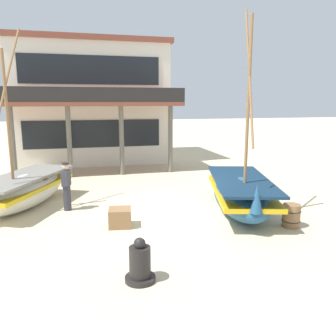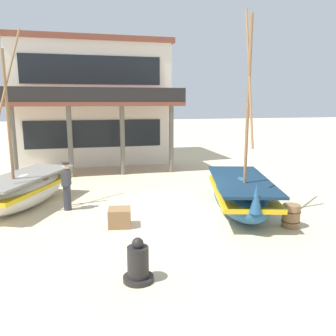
{
  "view_description": "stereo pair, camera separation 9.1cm",
  "coord_description": "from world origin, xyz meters",
  "px_view_note": "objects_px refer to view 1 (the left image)",
  "views": [
    {
      "loc": [
        -3.01,
        -10.62,
        3.72
      ],
      "look_at": [
        0.0,
        1.0,
        1.4
      ],
      "focal_mm": 36.86,
      "sensor_mm": 36.0,
      "label": 1
    },
    {
      "loc": [
        -2.93,
        -10.64,
        3.72
      ],
      "look_at": [
        0.0,
        1.0,
        1.4
      ],
      "focal_mm": 36.86,
      "sensor_mm": 36.0,
      "label": 2
    }
  ],
  "objects_px": {
    "fishing_boat_near_left": "(241,193)",
    "fishing_boat_centre_large": "(24,190)",
    "fisherman_by_hull": "(67,187)",
    "capstan_winch": "(140,264)",
    "wooden_barrel": "(291,216)",
    "cargo_crate": "(120,218)",
    "harbor_building_main": "(90,103)"
  },
  "relations": [
    {
      "from": "fishing_boat_near_left",
      "to": "fishing_boat_centre_large",
      "type": "relative_size",
      "value": 1.08
    },
    {
      "from": "fisherman_by_hull",
      "to": "fishing_boat_near_left",
      "type": "bearing_deg",
      "value": -16.74
    },
    {
      "from": "fishing_boat_near_left",
      "to": "capstan_winch",
      "type": "relative_size",
      "value": 6.88
    },
    {
      "from": "fishing_boat_near_left",
      "to": "capstan_winch",
      "type": "distance_m",
      "value": 5.52
    },
    {
      "from": "capstan_winch",
      "to": "fishing_boat_centre_large",
      "type": "bearing_deg",
      "value": 116.9
    },
    {
      "from": "wooden_barrel",
      "to": "cargo_crate",
      "type": "height_order",
      "value": "wooden_barrel"
    },
    {
      "from": "capstan_winch",
      "to": "wooden_barrel",
      "type": "height_order",
      "value": "capstan_winch"
    },
    {
      "from": "fisherman_by_hull",
      "to": "cargo_crate",
      "type": "relative_size",
      "value": 2.53
    },
    {
      "from": "fishing_boat_near_left",
      "to": "cargo_crate",
      "type": "bearing_deg",
      "value": -175.48
    },
    {
      "from": "fishing_boat_near_left",
      "to": "cargo_crate",
      "type": "relative_size",
      "value": 9.93
    },
    {
      "from": "fishing_boat_near_left",
      "to": "harbor_building_main",
      "type": "distance_m",
      "value": 13.73
    },
    {
      "from": "fisherman_by_hull",
      "to": "wooden_barrel",
      "type": "distance_m",
      "value": 7.4
    },
    {
      "from": "fisherman_by_hull",
      "to": "fishing_boat_centre_large",
      "type": "bearing_deg",
      "value": 154.36
    },
    {
      "from": "cargo_crate",
      "to": "fisherman_by_hull",
      "type": "bearing_deg",
      "value": 127.72
    },
    {
      "from": "fisherman_by_hull",
      "to": "capstan_winch",
      "type": "relative_size",
      "value": 1.75
    },
    {
      "from": "wooden_barrel",
      "to": "harbor_building_main",
      "type": "height_order",
      "value": "harbor_building_main"
    },
    {
      "from": "capstan_winch",
      "to": "harbor_building_main",
      "type": "xyz_separation_m",
      "value": [
        -0.29,
        16.33,
        3.27
      ]
    },
    {
      "from": "fishing_boat_near_left",
      "to": "fisherman_by_hull",
      "type": "height_order",
      "value": "fishing_boat_near_left"
    },
    {
      "from": "fisherman_by_hull",
      "to": "harbor_building_main",
      "type": "distance_m",
      "value": 11.37
    },
    {
      "from": "capstan_winch",
      "to": "cargo_crate",
      "type": "bearing_deg",
      "value": 90.38
    },
    {
      "from": "capstan_winch",
      "to": "harbor_building_main",
      "type": "height_order",
      "value": "harbor_building_main"
    },
    {
      "from": "harbor_building_main",
      "to": "fisherman_by_hull",
      "type": "bearing_deg",
      "value": -96.84
    },
    {
      "from": "fishing_boat_centre_large",
      "to": "fisherman_by_hull",
      "type": "bearing_deg",
      "value": -25.64
    },
    {
      "from": "cargo_crate",
      "to": "capstan_winch",
      "type": "bearing_deg",
      "value": -89.62
    },
    {
      "from": "fishing_boat_near_left",
      "to": "fisherman_by_hull",
      "type": "distance_m",
      "value": 5.97
    },
    {
      "from": "wooden_barrel",
      "to": "fishing_boat_near_left",
      "type": "bearing_deg",
      "value": 117.26
    },
    {
      "from": "cargo_crate",
      "to": "harbor_building_main",
      "type": "relative_size",
      "value": 0.07
    },
    {
      "from": "fishing_boat_near_left",
      "to": "capstan_winch",
      "type": "bearing_deg",
      "value": -138.22
    },
    {
      "from": "fisherman_by_hull",
      "to": "cargo_crate",
      "type": "height_order",
      "value": "fisherman_by_hull"
    },
    {
      "from": "fishing_boat_centre_large",
      "to": "capstan_winch",
      "type": "xyz_separation_m",
      "value": [
        3.1,
        -6.11,
        -0.27
      ]
    },
    {
      "from": "wooden_barrel",
      "to": "fisherman_by_hull",
      "type": "bearing_deg",
      "value": 152.81
    },
    {
      "from": "cargo_crate",
      "to": "fishing_boat_centre_large",
      "type": "bearing_deg",
      "value": 138.07
    }
  ]
}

